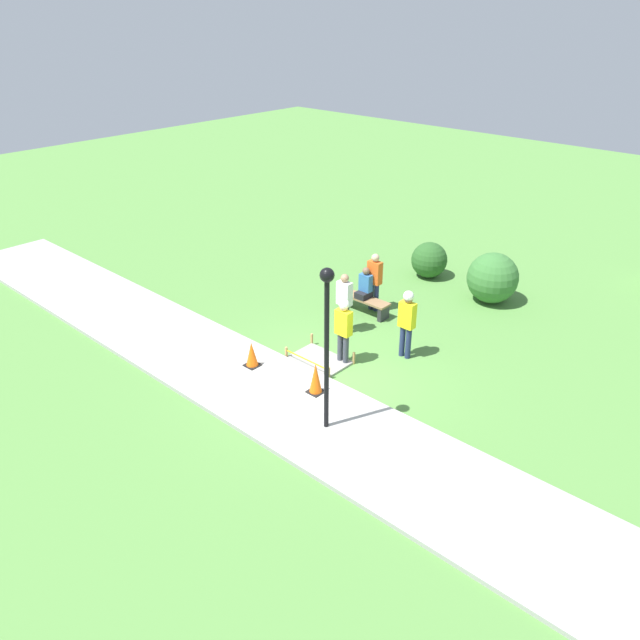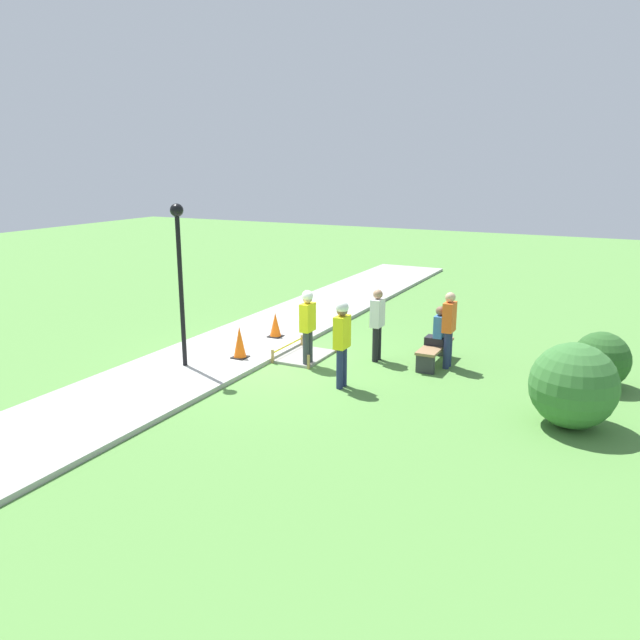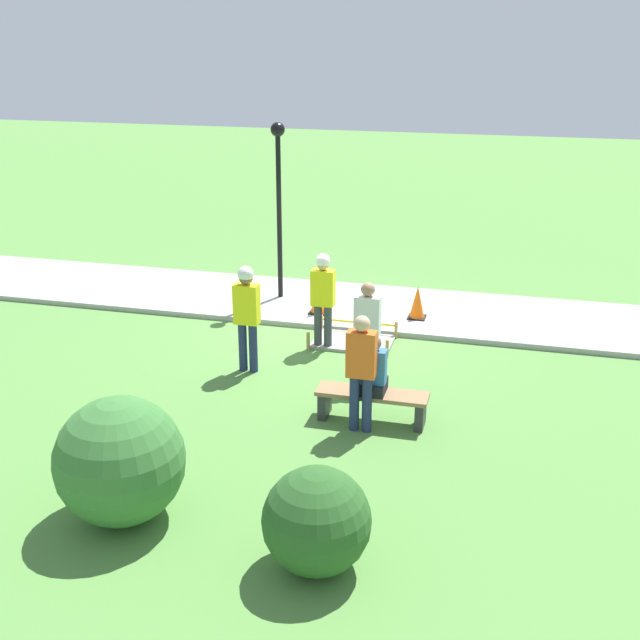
% 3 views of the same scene
% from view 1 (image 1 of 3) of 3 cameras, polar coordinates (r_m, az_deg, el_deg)
% --- Properties ---
extents(ground_plane, '(60.00, 60.00, 0.00)m').
position_cam_1_polar(ground_plane, '(14.74, 0.48, -5.42)').
color(ground_plane, '#51843D').
extents(sidewalk, '(28.00, 2.72, 0.10)m').
position_cam_1_polar(sidewalk, '(13.90, -3.29, -7.46)').
color(sidewalk, '#9E9E99').
rests_on(sidewalk, ground_plane).
extents(wet_concrete_patch, '(1.45, 0.98, 0.32)m').
position_cam_1_polar(wet_concrete_patch, '(15.42, -0.02, -3.67)').
color(wet_concrete_patch, gray).
rests_on(wet_concrete_patch, ground_plane).
extents(traffic_cone_near_patch, '(0.34, 0.34, 0.63)m').
position_cam_1_polar(traffic_cone_near_patch, '(15.00, -6.26, -3.14)').
color(traffic_cone_near_patch, black).
rests_on(traffic_cone_near_patch, sidewalk).
extents(traffic_cone_far_patch, '(0.34, 0.34, 0.74)m').
position_cam_1_polar(traffic_cone_far_patch, '(13.90, -0.40, -5.34)').
color(traffic_cone_far_patch, black).
rests_on(traffic_cone_far_patch, sidewalk).
extents(park_bench, '(1.60, 0.44, 0.46)m').
position_cam_1_polar(park_bench, '(17.73, 4.03, 1.65)').
color(park_bench, '#2D2D33').
rests_on(park_bench, ground_plane).
extents(person_seated_on_bench, '(0.36, 0.44, 0.89)m').
position_cam_1_polar(person_seated_on_bench, '(17.57, 4.13, 3.15)').
color(person_seated_on_bench, black).
rests_on(person_seated_on_bench, park_bench).
extents(worker_supervisor, '(0.40, 0.26, 1.80)m').
position_cam_1_polar(worker_supervisor, '(15.27, 7.96, 0.17)').
color(worker_supervisor, navy).
rests_on(worker_supervisor, ground_plane).
extents(worker_assistant, '(0.40, 0.25, 1.73)m').
position_cam_1_polar(worker_assistant, '(14.88, 2.16, -0.55)').
color(worker_assistant, '#383D47').
rests_on(worker_assistant, ground_plane).
extents(bystander_in_orange_shirt, '(0.40, 0.22, 1.71)m').
position_cam_1_polar(bystander_in_orange_shirt, '(17.63, 5.00, 3.78)').
color(bystander_in_orange_shirt, navy).
rests_on(bystander_in_orange_shirt, ground_plane).
extents(bystander_in_gray_shirt, '(0.40, 0.22, 1.67)m').
position_cam_1_polar(bystander_in_gray_shirt, '(16.37, 2.24, 1.85)').
color(bystander_in_gray_shirt, black).
rests_on(bystander_in_gray_shirt, ground_plane).
extents(lamppost_near, '(0.28, 0.28, 3.53)m').
position_cam_1_polar(lamppost_near, '(11.83, 0.62, -0.53)').
color(lamppost_near, black).
rests_on(lamppost_near, sidewalk).
extents(shrub_rounded_near, '(1.14, 1.14, 1.14)m').
position_cam_1_polar(shrub_rounded_near, '(20.26, 9.96, 5.43)').
color(shrub_rounded_near, '#285623').
rests_on(shrub_rounded_near, ground_plane).
extents(shrub_rounded_mid, '(1.49, 1.49, 1.49)m').
position_cam_1_polar(shrub_rounded_mid, '(18.87, 15.50, 3.73)').
color(shrub_rounded_mid, '#387033').
rests_on(shrub_rounded_mid, ground_plane).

